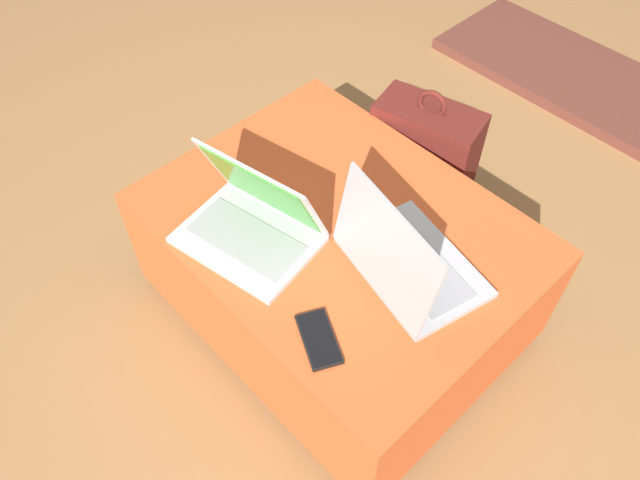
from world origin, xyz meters
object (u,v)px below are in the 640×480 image
Objects in this scene: cell_phone at (319,339)px; backpack at (422,166)px; laptop_far at (404,260)px; laptop_near at (253,222)px.

cell_phone is 0.31× the size of backpack.
cell_phone is (-0.00, -0.27, -0.05)m from laptop_far.
backpack is (0.01, 0.67, -0.25)m from laptop_near.
backpack is (-0.32, 0.76, -0.20)m from cell_phone.
cell_phone is at bearing 101.61° from laptop_far.
laptop_far is 0.64m from backpack.
laptop_far is at bearing -154.81° from cell_phone.
laptop_far is 0.74× the size of backpack.
backpack is (-0.32, 0.49, -0.25)m from laptop_far.
cell_phone is at bearing -26.17° from laptop_near.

